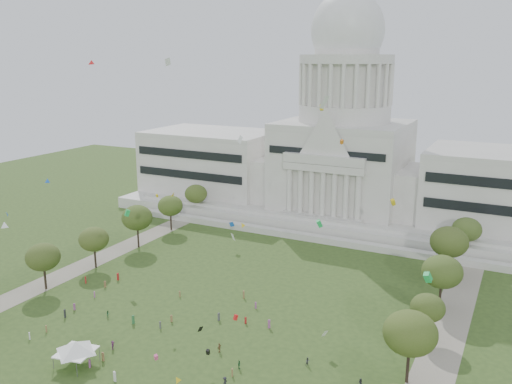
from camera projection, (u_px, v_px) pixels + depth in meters
ground at (147, 368)px, 101.03m from camera, size 400.00×400.00×0.00m
capitol at (342, 155)px, 193.99m from camera, size 160.00×64.50×91.30m
path_left at (75, 270)px, 148.04m from camera, size 8.00×160.00×0.04m
path_right at (440, 354)px, 105.95m from camera, size 8.00×160.00×0.04m
row_tree_l_2 at (43, 257)px, 133.70m from camera, size 8.42×8.42×11.97m
row_tree_r_2 at (410, 333)px, 94.42m from camera, size 9.55×9.55×13.58m
row_tree_l_3 at (94, 239)px, 147.74m from camera, size 8.12×8.12×11.55m
row_tree_r_3 at (428, 308)px, 109.70m from camera, size 7.01×7.01×9.98m
row_tree_l_4 at (137, 218)px, 163.47m from camera, size 9.29×9.29×13.21m
row_tree_r_4 at (442, 272)px, 122.48m from camera, size 9.19×9.19×13.06m
row_tree_l_5 at (170, 206)px, 180.30m from camera, size 8.33×8.33×11.85m
row_tree_r_5 at (449, 242)px, 140.33m from camera, size 9.82×9.82×13.96m
row_tree_l_6 at (196, 194)px, 196.75m from camera, size 8.19×8.19×11.64m
row_tree_r_6 at (467, 230)px, 155.12m from camera, size 8.42×8.42×11.97m
event_tent at (76, 347)px, 101.29m from camera, size 10.18×10.18×4.93m
person_0 at (361, 383)px, 95.20m from camera, size 0.95×0.89×1.64m
person_2 at (308, 361)px, 101.76m from camera, size 0.89×0.98×1.71m
person_3 at (225, 382)px, 95.14m from camera, size 0.75×1.30×1.95m
person_4 at (219, 348)px, 106.38m from camera, size 0.72×1.19×1.95m
person_5 at (113, 345)px, 107.59m from camera, size 1.35×1.80×1.81m
person_8 at (108, 314)px, 120.91m from camera, size 0.89×0.79×1.56m
person_10 at (239, 365)px, 100.67m from camera, size 0.72×1.09×1.73m
distant_crowd at (136, 316)px, 119.50m from camera, size 57.43×41.50×1.95m
kite_swarm at (170, 211)px, 102.25m from camera, size 95.14×106.25×53.41m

